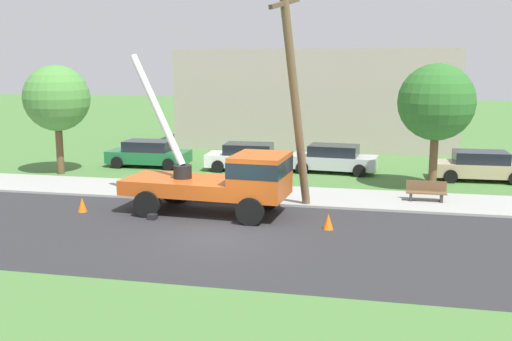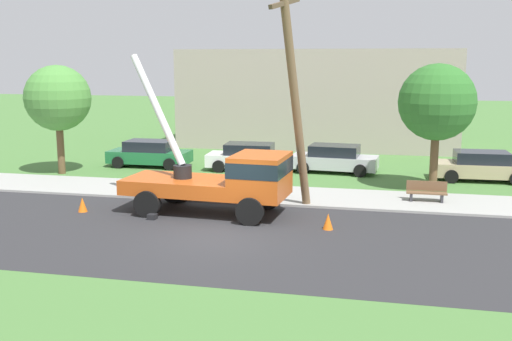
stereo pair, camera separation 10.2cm
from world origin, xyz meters
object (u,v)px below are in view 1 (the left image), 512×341
traffic_cone_ahead (328,221)px  parked_sedan_green (149,154)px  utility_truck (227,178)px  park_bench (426,192)px  leaning_utility_pole (294,92)px  parked_sedan_white (249,157)px  roadside_tree_near (436,103)px  parked_sedan_tan (480,166)px  parked_sedan_silver (334,159)px  roadside_tree_far (57,99)px  traffic_cone_behind (82,205)px

traffic_cone_ahead → parked_sedan_green: bearing=136.3°
utility_truck → park_bench: utility_truck is taller
parked_sedan_green → leaning_utility_pole: bearing=-41.0°
parked_sedan_white → roadside_tree_near: bearing=-18.6°
traffic_cone_ahead → roadside_tree_near: roadside_tree_near is taller
roadside_tree_near → parked_sedan_white: bearing=161.4°
parked_sedan_tan → traffic_cone_ahead: bearing=-122.1°
utility_truck → parked_sedan_tan: 13.55m
parked_sedan_green → park_bench: parked_sedan_green is taller
park_bench → parked_sedan_silver: bearing=125.4°
roadside_tree_near → roadside_tree_far: (-18.29, 0.07, -0.08)m
traffic_cone_behind → parked_sedan_tan: bearing=31.5°
leaning_utility_pole → parked_sedan_tan: leaning_utility_pole is taller
parked_sedan_silver → roadside_tree_far: size_ratio=0.82×
parked_sedan_silver → roadside_tree_far: roadside_tree_far is taller
leaning_utility_pole → parked_sedan_green: leaning_utility_pole is taller
traffic_cone_behind → parked_sedan_white: 10.84m
parked_sedan_green → roadside_tree_far: size_ratio=0.80×
parked_sedan_silver → roadside_tree_near: bearing=-36.1°
roadside_tree_near → traffic_cone_behind: bearing=-152.8°
traffic_cone_ahead → parked_sedan_white: 11.60m
roadside_tree_near → leaning_utility_pole: bearing=-137.9°
traffic_cone_behind → roadside_tree_near: roadside_tree_near is taller
parked_sedan_white → parked_sedan_silver: (4.42, 0.36, 0.00)m
leaning_utility_pole → traffic_cone_ahead: size_ratio=15.81×
utility_truck → park_bench: 8.25m
parked_sedan_green → roadside_tree_near: (14.70, -3.02, 3.19)m
leaning_utility_pole → roadside_tree_far: size_ratio=1.61×
utility_truck → traffic_cone_behind: utility_truck is taller
parked_sedan_green → parked_sedan_tan: bearing=-0.8°
park_bench → roadside_tree_near: size_ratio=0.29×
utility_truck → park_bench: bearing=24.9°
parked_sedan_white → parked_sedan_silver: same height
leaning_utility_pole → roadside_tree_near: 7.45m
parked_sedan_white → parked_sedan_silver: size_ratio=0.99×
roadside_tree_far → parked_sedan_green: bearing=39.5°
parked_sedan_tan → roadside_tree_far: roadside_tree_far is taller
utility_truck → leaning_utility_pole: 4.06m
parked_sedan_green → utility_truck: bearing=-52.9°
utility_truck → roadside_tree_far: (-10.44, 6.12, 2.42)m
parked_sedan_green → roadside_tree_near: roadside_tree_near is taller
traffic_cone_behind → parked_sedan_silver: (8.68, 10.32, 0.43)m
leaning_utility_pole → parked_sedan_tan: bearing=44.5°
parked_sedan_tan → parked_sedan_green: bearing=179.2°
traffic_cone_ahead → traffic_cone_behind: bearing=177.6°
utility_truck → parked_sedan_tan: (10.24, 8.84, -0.70)m
leaning_utility_pole → parked_sedan_white: bearing=114.2°
traffic_cone_ahead → roadside_tree_near: 9.04m
parked_sedan_white → roadside_tree_far: (-9.17, -3.00, 3.12)m
parked_sedan_tan → roadside_tree_near: 4.87m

